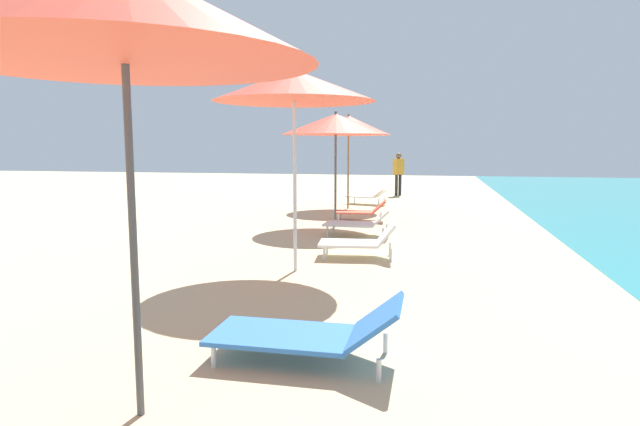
# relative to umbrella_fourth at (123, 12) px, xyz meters

# --- Properties ---
(umbrella_fourth) EXTENTS (2.39, 2.39, 2.96)m
(umbrella_fourth) POSITION_rel_umbrella_fourth_xyz_m (0.00, 0.00, 0.00)
(umbrella_fourth) COLOR #4C4C51
(umbrella_fourth) RESTS_ON ground
(lounger_fourth_shoreside) EXTENTS (1.60, 0.70, 0.56)m
(lounger_fourth_shoreside) POSITION_rel_umbrella_fourth_xyz_m (0.89, 1.11, -2.34)
(lounger_fourth_shoreside) COLOR blue
(lounger_fourth_shoreside) RESTS_ON ground
(umbrella_fifth) EXTENTS (2.26, 2.26, 2.89)m
(umbrella_fifth) POSITION_rel_umbrella_fourth_xyz_m (-0.05, 4.19, 0.02)
(umbrella_fifth) COLOR silver
(umbrella_fifth) RESTS_ON ground
(lounger_fifth_shoreside) EXTENTS (1.29, 0.76, 0.58)m
(lounger_fifth_shoreside) POSITION_rel_umbrella_fourth_xyz_m (0.73, 5.31, -2.31)
(lounger_fifth_shoreside) COLOR white
(lounger_fifth_shoreside) RESTS_ON ground
(umbrella_sixth) EXTENTS (2.37, 2.37, 2.55)m
(umbrella_sixth) POSITION_rel_umbrella_fourth_xyz_m (-0.27, 8.45, -0.33)
(umbrella_sixth) COLOR #4C4C51
(umbrella_sixth) RESTS_ON ground
(lounger_sixth_shoreside) EXTENTS (1.26, 0.65, 0.51)m
(lounger_sixth_shoreside) POSITION_rel_umbrella_fourth_xyz_m (0.17, 9.54, -2.34)
(lounger_sixth_shoreside) COLOR #D8593F
(lounger_sixth_shoreside) RESTS_ON ground
(lounger_sixth_inland) EXTENTS (1.34, 0.71, 0.57)m
(lounger_sixth_inland) POSITION_rel_umbrella_fourth_xyz_m (0.43, 7.37, -2.31)
(lounger_sixth_inland) COLOR white
(lounger_sixth_inland) RESTS_ON ground
(umbrella_farthest) EXTENTS (2.39, 2.39, 2.71)m
(umbrella_farthest) POSITION_rel_umbrella_fourth_xyz_m (-0.57, 12.01, -0.22)
(umbrella_farthest) COLOR olive
(umbrella_farthest) RESTS_ON ground
(lounger_farthest_shoreside) EXTENTS (1.35, 0.86, 0.50)m
(lounger_farthest_shoreside) POSITION_rel_umbrella_fourth_xyz_m (-0.14, 13.22, -2.32)
(lounger_farthest_shoreside) COLOR white
(lounger_farthest_shoreside) RESTS_ON ground
(person_walking_near) EXTENTS (0.41, 0.41, 1.55)m
(person_walking_near) POSITION_rel_umbrella_fourth_xyz_m (0.56, 16.42, -1.65)
(person_walking_near) COLOR #262628
(person_walking_near) RESTS_ON ground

